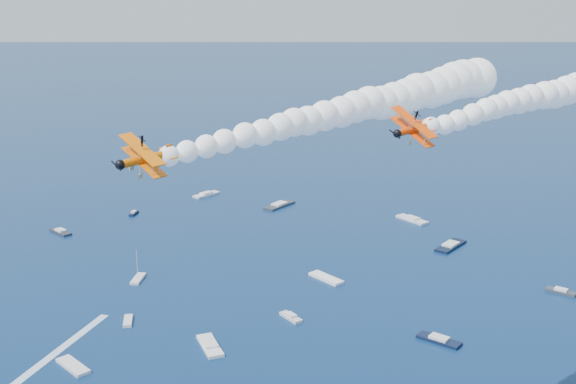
{
  "coord_description": "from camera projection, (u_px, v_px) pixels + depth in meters",
  "views": [
    {
      "loc": [
        -2.16,
        -59.25,
        75.36
      ],
      "look_at": [
        -7.27,
        24.9,
        51.38
      ],
      "focal_mm": 45.51,
      "sensor_mm": 36.0,
      "label": 1
    }
  ],
  "objects": [
    {
      "name": "biplane_lead",
      "position": [
        414.0,
        129.0,
        91.28
      ],
      "size": [
        10.37,
        10.73,
        7.46
      ],
      "primitive_type": null,
      "rotation": [
        -0.42,
        0.07,
        3.83
      ],
      "color": "#FE4805"
    },
    {
      "name": "biplane_trail",
      "position": [
        146.0,
        159.0,
        80.74
      ],
      "size": [
        11.06,
        11.42,
        7.3
      ],
      "primitive_type": null,
      "rotation": [
        -0.29,
        0.07,
        3.88
      ],
      "color": "#EB6504"
    },
    {
      "name": "smoke_trail_lead",
      "position": [
        560.0,
        91.0,
        107.83
      ],
      "size": [
        63.38,
        62.41,
        10.85
      ],
      "primitive_type": null,
      "rotation": [
        0.0,
        0.0,
        3.83
      ],
      "color": "white"
    },
    {
      "name": "smoke_trail_trail",
      "position": [
        347.0,
        110.0,
        98.28
      ],
      "size": [
        63.4,
        63.11,
        10.85
      ],
      "primitive_type": null,
      "rotation": [
        0.0,
        0.0,
        3.88
      ],
      "color": "white"
    },
    {
      "name": "spectator_boats",
      "position": [
        332.0,
        288.0,
        187.06
      ],
      "size": [
        213.75,
        179.43,
        0.7
      ],
      "color": "#2D333C",
      "rests_on": "ground"
    }
  ]
}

